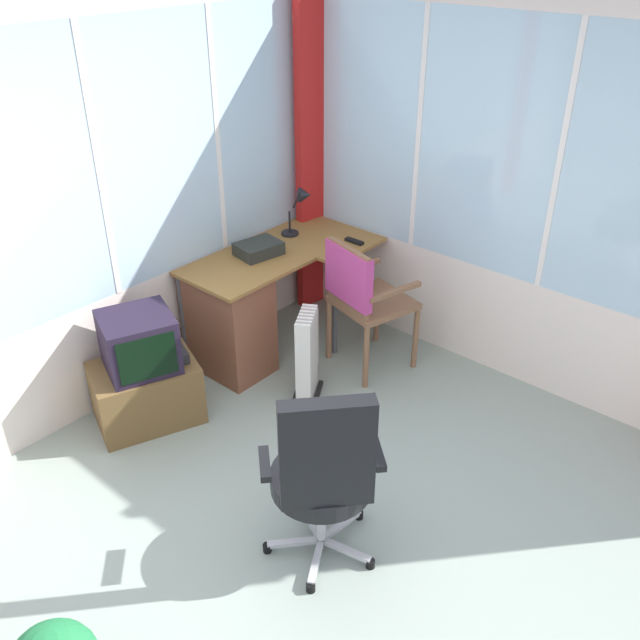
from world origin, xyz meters
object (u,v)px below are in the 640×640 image
object	(u,v)px
tv_remote	(354,241)
paper_tray	(259,249)
desk	(237,315)
wooden_armchair	(359,291)
desk_lamp	(301,204)
space_heater	(308,354)
office_chair	(324,471)
tv_on_stand	(144,375)

from	to	relation	value
tv_remote	paper_tray	size ratio (longest dim) A/B	0.50
desk	wooden_armchair	bearing A→B (deg)	-52.69
desk_lamp	space_heater	bearing A→B (deg)	-136.09
tv_remote	office_chair	size ratio (longest dim) A/B	0.14
desk_lamp	paper_tray	size ratio (longest dim) A/B	1.20
desk_lamp	space_heater	xyz separation A→B (m)	(-0.72, -0.69, -0.66)
tv_remote	office_chair	xyz separation A→B (m)	(-1.84, -1.28, -0.17)
wooden_armchair	space_heater	distance (m)	0.56
desk	tv_remote	distance (m)	1.02
desk_lamp	tv_on_stand	xyz separation A→B (m)	(-1.58, -0.09, -0.65)
tv_on_stand	space_heater	size ratio (longest dim) A/B	1.19
tv_remote	office_chair	world-z (taller)	office_chair
desk_lamp	wooden_armchair	size ratio (longest dim) A/B	0.37
desk	wooden_armchair	distance (m)	0.88
desk	office_chair	distance (m)	1.88
paper_tray	office_chair	size ratio (longest dim) A/B	0.28
tv_remote	office_chair	distance (m)	2.25
space_heater	desk_lamp	bearing A→B (deg)	43.91
desk_lamp	desk	bearing A→B (deg)	-174.70
tv_remote	wooden_armchair	bearing A→B (deg)	-137.31
tv_on_stand	paper_tray	bearing A→B (deg)	3.72
wooden_armchair	space_heater	xyz separation A→B (m)	(-0.47, 0.06, -0.30)
tv_on_stand	space_heater	world-z (taller)	tv_on_stand
office_chair	tv_on_stand	world-z (taller)	office_chair
desk	tv_remote	size ratio (longest dim) A/B	9.47
tv_on_stand	wooden_armchair	bearing A→B (deg)	-26.16
tv_remote	space_heater	distance (m)	0.99
space_heater	tv_remote	bearing A→B (deg)	18.86
office_chair	space_heater	world-z (taller)	office_chair
paper_tray	wooden_armchair	size ratio (longest dim) A/B	0.31
paper_tray	space_heater	xyz separation A→B (m)	(-0.24, -0.67, -0.48)
tv_remote	office_chair	bearing A→B (deg)	-145.22
paper_tray	tv_remote	bearing A→B (deg)	-32.52
paper_tray	wooden_armchair	xyz separation A→B (m)	(0.23, -0.73, -0.17)
paper_tray	tv_on_stand	xyz separation A→B (m)	(-1.11, -0.07, -0.46)
desk	paper_tray	world-z (taller)	paper_tray
paper_tray	space_heater	size ratio (longest dim) A/B	0.47
desk	desk_lamp	distance (m)	0.96
tv_on_stand	tv_remote	bearing A→B (deg)	-10.33
space_heater	tv_on_stand	bearing A→B (deg)	145.22
desk_lamp	space_heater	size ratio (longest dim) A/B	0.56
office_chair	desk_lamp	bearing A→B (deg)	44.47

